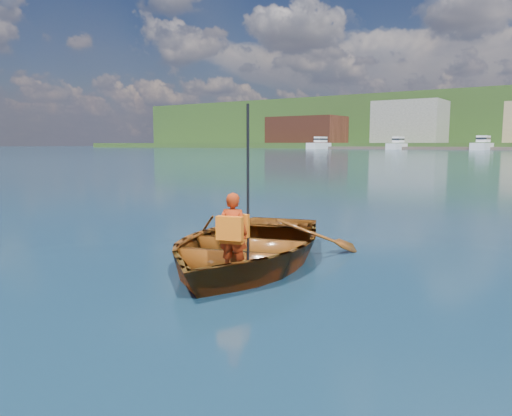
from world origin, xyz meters
The scene contains 3 objects.
ground centered at (0.00, 0.00, 0.00)m, with size 600.00×600.00×0.00m.
rowboat centered at (0.87, 0.23, 0.28)m, with size 4.01×4.81×0.86m.
child_paddler centered at (1.28, -0.59, 0.64)m, with size 0.43×0.42×2.15m.
Camera 1 is at (5.09, -5.57, 1.75)m, focal length 35.00 mm.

